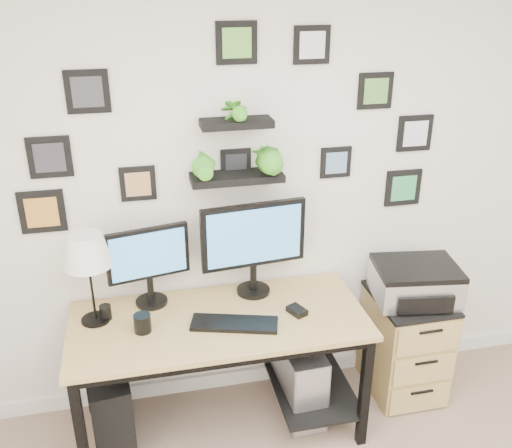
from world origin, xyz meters
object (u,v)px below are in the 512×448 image
object	(u,v)px
pc_tower_black	(110,404)
pc_tower_grey	(298,377)
monitor_right	(254,241)
printer	(415,282)
table_lamp	(87,253)
desk	(225,333)
mug	(142,323)
file_cabinet	(405,343)
monitor_left	(148,261)

from	to	relation	value
pc_tower_black	pc_tower_grey	distance (m)	1.10
monitor_right	printer	bearing A→B (deg)	-8.38
monitor_right	printer	size ratio (longest dim) A/B	1.15
monitor_right	pc_tower_grey	distance (m)	0.89
printer	pc_tower_black	bearing A→B (deg)	-178.73
pc_tower_black	table_lamp	bearing A→B (deg)	97.89
pc_tower_black	printer	xyz separation A→B (m)	(1.82, 0.04, 0.54)
desk	mug	size ratio (longest dim) A/B	16.04
monitor_right	pc_tower_black	distance (m)	1.22
pc_tower_grey	file_cabinet	xyz separation A→B (m)	(0.71, 0.05, 0.09)
monitor_left	mug	distance (m)	0.35
desk	pc_tower_grey	distance (m)	0.58
file_cabinet	mug	bearing A→B (deg)	-175.60
pc_tower_black	pc_tower_grey	xyz separation A→B (m)	(1.10, -0.01, 0.00)
pc_tower_grey	printer	world-z (taller)	printer
monitor_left	table_lamp	bearing A→B (deg)	-160.67
pc_tower_grey	mug	bearing A→B (deg)	-175.61
monitor_left	file_cabinet	xyz separation A→B (m)	(1.53, -0.14, -0.69)
monitor_right	file_cabinet	xyz separation A→B (m)	(0.94, -0.13, -0.75)
pc_tower_black	mug	bearing A→B (deg)	-25.17
desk	monitor_right	xyz separation A→B (m)	(0.21, 0.19, 0.46)
pc_tower_black	file_cabinet	xyz separation A→B (m)	(1.81, 0.05, 0.10)
monitor_left	pc_tower_black	world-z (taller)	monitor_left
pc_tower_black	pc_tower_grey	size ratio (longest dim) A/B	0.97
pc_tower_black	printer	size ratio (longest dim) A/B	0.91
pc_tower_black	file_cabinet	size ratio (longest dim) A/B	0.71
table_lamp	mug	size ratio (longest dim) A/B	5.11
monitor_right	pc_tower_grey	size ratio (longest dim) A/B	1.22
pc_tower_grey	printer	xyz separation A→B (m)	(0.72, 0.05, 0.54)
pc_tower_grey	file_cabinet	distance (m)	0.72
file_cabinet	printer	world-z (taller)	printer
pc_tower_grey	table_lamp	bearing A→B (deg)	175.47
table_lamp	monitor_right	bearing A→B (deg)	6.27
desk	mug	distance (m)	0.48
mug	printer	distance (m)	1.60
pc_tower_grey	printer	size ratio (longest dim) A/B	0.94
table_lamp	printer	world-z (taller)	table_lamp
monitor_right	table_lamp	bearing A→B (deg)	-173.73
desk	mug	bearing A→B (deg)	-171.74
monitor_right	file_cabinet	size ratio (longest dim) A/B	0.90
table_lamp	mug	distance (m)	0.46
monitor_right	pc_tower_black	bearing A→B (deg)	-168.24
table_lamp	file_cabinet	world-z (taller)	table_lamp
desk	pc_tower_grey	size ratio (longest dim) A/B	3.24
mug	file_cabinet	bearing A→B (deg)	4.40
monitor_left	monitor_right	world-z (taller)	monitor_right
monitor_right	pc_tower_black	world-z (taller)	monitor_right
monitor_left	mug	xyz separation A→B (m)	(-0.06, -0.26, -0.22)
mug	file_cabinet	size ratio (longest dim) A/B	0.15
desk	file_cabinet	distance (m)	1.19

